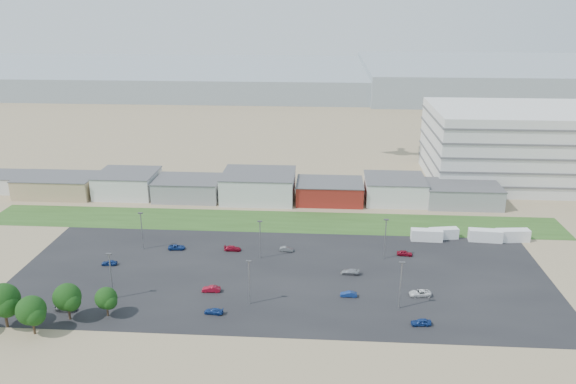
# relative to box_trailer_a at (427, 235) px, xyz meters

# --- Properties ---
(ground) EXTENTS (700.00, 700.00, 0.00)m
(ground) POSITION_rel_box_trailer_a_xyz_m (-40.94, -41.61, -1.49)
(ground) COLOR #877156
(ground) RESTS_ON ground
(parking_lot) EXTENTS (120.00, 50.00, 0.01)m
(parking_lot) POSITION_rel_box_trailer_a_xyz_m (-35.94, -21.61, -1.49)
(parking_lot) COLOR black
(parking_lot) RESTS_ON ground
(grass_strip) EXTENTS (160.00, 16.00, 0.02)m
(grass_strip) POSITION_rel_box_trailer_a_xyz_m (-40.94, 10.39, -1.48)
(grass_strip) COLOR #2A4A1C
(grass_strip) RESTS_ON ground
(hills_backdrop) EXTENTS (700.00, 200.00, 9.00)m
(hills_backdrop) POSITION_rel_box_trailer_a_xyz_m (-0.94, 273.39, 3.01)
(hills_backdrop) COLOR gray
(hills_backdrop) RESTS_ON ground
(building_row) EXTENTS (170.00, 20.00, 8.00)m
(building_row) POSITION_rel_box_trailer_a_xyz_m (-57.94, 29.39, 2.51)
(building_row) COLOR silver
(building_row) RESTS_ON ground
(parking_garage) EXTENTS (80.00, 40.00, 25.00)m
(parking_garage) POSITION_rel_box_trailer_a_xyz_m (49.06, 53.39, 11.01)
(parking_garage) COLOR silver
(parking_garage) RESTS_ON ground
(box_trailer_a) EXTENTS (8.03, 2.77, 2.98)m
(box_trailer_a) POSITION_rel_box_trailer_a_xyz_m (0.00, 0.00, 0.00)
(box_trailer_a) COLOR silver
(box_trailer_a) RESTS_ON ground
(box_trailer_b) EXTENTS (7.77, 3.65, 2.80)m
(box_trailer_b) POSITION_rel_box_trailer_a_xyz_m (4.61, 1.63, -0.09)
(box_trailer_b) COLOR silver
(box_trailer_b) RESTS_ON ground
(box_trailer_c) EXTENTS (8.48, 3.26, 3.11)m
(box_trailer_c) POSITION_rel_box_trailer_a_xyz_m (14.95, 0.60, 0.07)
(box_trailer_c) COLOR silver
(box_trailer_c) RESTS_ON ground
(box_trailer_d) EXTENTS (8.59, 3.46, 3.14)m
(box_trailer_d) POSITION_rel_box_trailer_a_xyz_m (21.99, 1.15, 0.08)
(box_trailer_d) COLOR silver
(box_trailer_d) RESTS_ON ground
(tree_left) EXTENTS (6.75, 6.75, 10.13)m
(tree_left) POSITION_rel_box_trailer_a_xyz_m (-86.14, -46.33, 3.58)
(tree_left) COLOR black
(tree_left) RESTS_ON ground
(tree_mid) EXTENTS (5.81, 5.81, 8.71)m
(tree_mid) POSITION_rel_box_trailer_a_xyz_m (-79.83, -48.21, 2.87)
(tree_mid) COLOR black
(tree_mid) RESTS_ON ground
(tree_right) EXTENTS (5.69, 5.69, 8.54)m
(tree_right) POSITION_rel_box_trailer_a_xyz_m (-75.45, -42.87, 2.78)
(tree_right) COLOR black
(tree_right) RESTS_ON ground
(tree_near) EXTENTS (4.62, 4.62, 6.93)m
(tree_near) POSITION_rel_box_trailer_a_xyz_m (-68.52, -41.21, 1.98)
(tree_near) COLOR black
(tree_near) RESTS_ON ground
(lightpole_front_l) EXTENTS (1.21, 0.50, 10.26)m
(lightpole_front_l) POSITION_rel_box_trailer_a_xyz_m (-69.86, -34.48, 3.64)
(lightpole_front_l) COLOR slate
(lightpole_front_l) RESTS_ON ground
(lightpole_front_m) EXTENTS (1.14, 0.47, 9.66)m
(lightpole_front_m) POSITION_rel_box_trailer_a_xyz_m (-41.29, -34.69, 3.34)
(lightpole_front_m) COLOR slate
(lightpole_front_m) RESTS_ON ground
(lightpole_front_r) EXTENTS (1.21, 0.50, 10.28)m
(lightpole_front_r) POSITION_rel_box_trailer_a_xyz_m (-11.05, -34.43, 3.65)
(lightpole_front_r) COLOR slate
(lightpole_front_r) RESTS_ON ground
(lightpole_back_l) EXTENTS (1.13, 0.47, 9.63)m
(lightpole_back_l) POSITION_rel_box_trailer_a_xyz_m (-71.29, -10.00, 3.33)
(lightpole_back_l) COLOR slate
(lightpole_back_l) RESTS_ON ground
(lightpole_back_m) EXTENTS (1.13, 0.47, 9.60)m
(lightpole_back_m) POSITION_rel_box_trailer_a_xyz_m (-41.54, -13.26, 3.31)
(lightpole_back_m) COLOR slate
(lightpole_back_m) RESTS_ON ground
(lightpole_back_r) EXTENTS (1.19, 0.50, 10.11)m
(lightpole_back_r) POSITION_rel_box_trailer_a_xyz_m (-11.87, -11.44, 3.56)
(lightpole_back_r) COLOR slate
(lightpole_back_r) RESTS_ON ground
(parked_car_0) EXTENTS (4.77, 2.57, 1.27)m
(parked_car_0) POSITION_rel_box_trailer_a_xyz_m (-6.05, -29.07, -0.85)
(parked_car_0) COLOR silver
(parked_car_0) RESTS_ON ground
(parked_car_1) EXTENTS (3.53, 1.27, 1.16)m
(parked_car_1) POSITION_rel_box_trailer_a_xyz_m (-21.03, -30.43, -0.91)
(parked_car_1) COLOR navy
(parked_car_1) RESTS_ON ground
(parked_car_2) EXTENTS (3.98, 1.88, 1.31)m
(parked_car_2) POSITION_rel_box_trailer_a_xyz_m (-7.61, -40.43, -0.83)
(parked_car_2) COLOR navy
(parked_car_2) RESTS_ON ground
(parked_car_3) EXTENTS (3.95, 1.98, 1.10)m
(parked_car_3) POSITION_rel_box_trailer_a_xyz_m (-47.91, -39.00, -0.94)
(parked_car_3) COLOR navy
(parked_car_3) RESTS_ON ground
(parked_car_4) EXTENTS (3.99, 1.51, 1.30)m
(parked_car_4) POSITION_rel_box_trailer_a_xyz_m (-50.12, -30.32, -0.84)
(parked_car_4) COLOR maroon
(parked_car_4) RESTS_ON ground
(parked_car_5) EXTENTS (3.64, 1.63, 1.22)m
(parked_car_5) POSITION_rel_box_trailer_a_xyz_m (-76.44, -19.41, -0.88)
(parked_car_5) COLOR navy
(parked_car_5) RESTS_ON ground
(parked_car_6) EXTENTS (4.20, 1.73, 1.22)m
(parked_car_6) POSITION_rel_box_trailer_a_xyz_m (-48.91, -9.55, -0.88)
(parked_car_6) COLOR maroon
(parked_car_6) RESTS_ON ground
(parked_car_8) EXTENTS (3.88, 1.89, 1.27)m
(parked_car_8) POSITION_rel_box_trailer_a_xyz_m (-6.75, -9.50, -0.85)
(parked_car_8) COLOR maroon
(parked_car_8) RESTS_ON ground
(parked_car_9) EXTENTS (4.30, 2.26, 1.15)m
(parked_car_9) POSITION_rel_box_trailer_a_xyz_m (-62.93, -9.75, -0.91)
(parked_car_9) COLOR navy
(parked_car_9) RESTS_ON ground
(parked_car_10) EXTENTS (4.41, 1.93, 1.26)m
(parked_car_10) POSITION_rel_box_trailer_a_xyz_m (-77.58, -39.87, -0.86)
(parked_car_10) COLOR #595B5E
(parked_car_10) RESTS_ON ground
(parked_car_11) EXTENTS (3.50, 1.45, 1.13)m
(parked_car_11) POSITION_rel_box_trailer_a_xyz_m (-35.54, -8.96, -0.93)
(parked_car_11) COLOR #595B5E
(parked_car_11) RESTS_ON ground
(parked_car_12) EXTENTS (4.36, 2.14, 1.22)m
(parked_car_12) POSITION_rel_box_trailer_a_xyz_m (-20.37, -20.22, -0.88)
(parked_car_12) COLOR #A5A5AA
(parked_car_12) RESTS_ON ground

